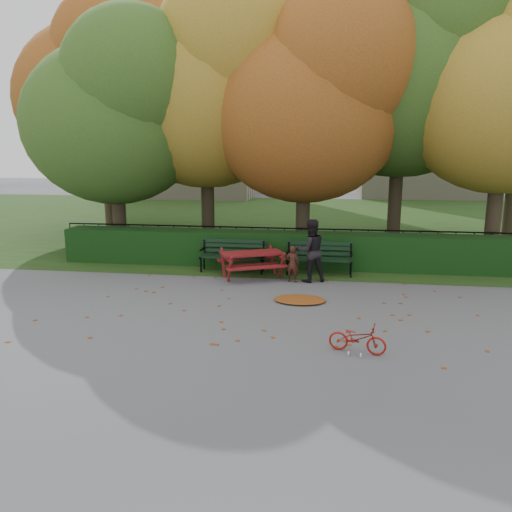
# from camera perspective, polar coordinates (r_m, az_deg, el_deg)

# --- Properties ---
(ground) EXTENTS (90.00, 90.00, 0.00)m
(ground) POSITION_cam_1_polar(r_m,az_deg,el_deg) (10.33, 0.57, -6.85)
(ground) COLOR slate
(ground) RESTS_ON ground
(grass_strip) EXTENTS (90.00, 90.00, 0.00)m
(grass_strip) POSITION_cam_1_polar(r_m,az_deg,el_deg) (23.95, 5.11, 4.04)
(grass_strip) COLOR #1D3D17
(grass_strip) RESTS_ON ground
(building_left) EXTENTS (10.00, 7.00, 15.00)m
(building_left) POSITION_cam_1_polar(r_m,az_deg,el_deg) (37.37, -8.17, 18.39)
(building_left) COLOR tan
(building_left) RESTS_ON ground
(building_right) EXTENTS (9.00, 6.00, 12.00)m
(building_right) POSITION_cam_1_polar(r_m,az_deg,el_deg) (38.36, 19.06, 15.45)
(building_right) COLOR tan
(building_right) RESTS_ON ground
(hedge) EXTENTS (13.00, 0.90, 1.00)m
(hedge) POSITION_cam_1_polar(r_m,az_deg,el_deg) (14.53, 2.97, 0.76)
(hedge) COLOR black
(hedge) RESTS_ON ground
(iron_fence) EXTENTS (14.00, 0.04, 1.02)m
(iron_fence) POSITION_cam_1_polar(r_m,az_deg,el_deg) (15.30, 3.26, 1.48)
(iron_fence) COLOR black
(iron_fence) RESTS_ON ground
(tree_a) EXTENTS (5.88, 5.60, 7.48)m
(tree_a) POSITION_cam_1_polar(r_m,az_deg,el_deg) (16.63, -15.30, 15.72)
(tree_a) COLOR #2F251B
(tree_a) RESTS_ON ground
(tree_b) EXTENTS (6.72, 6.40, 8.79)m
(tree_b) POSITION_cam_1_polar(r_m,az_deg,el_deg) (16.97, -4.78, 19.01)
(tree_b) COLOR #2F251B
(tree_b) RESTS_ON ground
(tree_c) EXTENTS (6.30, 6.00, 8.00)m
(tree_c) POSITION_cam_1_polar(r_m,az_deg,el_deg) (15.72, 6.86, 17.40)
(tree_c) COLOR #2F251B
(tree_c) RESTS_ON ground
(tree_d) EXTENTS (7.14, 6.80, 9.58)m
(tree_d) POSITION_cam_1_polar(r_m,az_deg,el_deg) (17.30, 17.90, 20.30)
(tree_d) COLOR #2F251B
(tree_d) RESTS_ON ground
(tree_f) EXTENTS (6.93, 6.60, 9.19)m
(tree_f) POSITION_cam_1_polar(r_m,az_deg,el_deg) (20.85, -16.46, 18.09)
(tree_f) COLOR #2F251B
(tree_f) RESTS_ON ground
(bench_left) EXTENTS (1.80, 0.57, 0.88)m
(bench_left) POSITION_cam_1_polar(r_m,az_deg,el_deg) (13.93, -2.67, 0.35)
(bench_left) COLOR black
(bench_left) RESTS_ON ground
(bench_right) EXTENTS (1.80, 0.57, 0.88)m
(bench_right) POSITION_cam_1_polar(r_m,az_deg,el_deg) (13.68, 7.25, 0.05)
(bench_right) COLOR black
(bench_right) RESTS_ON ground
(picnic_table) EXTENTS (2.00, 1.85, 0.78)m
(picnic_table) POSITION_cam_1_polar(r_m,az_deg,el_deg) (13.21, -0.48, -0.21)
(picnic_table) COLOR maroon
(picnic_table) RESTS_ON ground
(leaf_pile) EXTENTS (1.39, 1.19, 0.08)m
(leaf_pile) POSITION_cam_1_polar(r_m,az_deg,el_deg) (11.32, 5.02, -4.98)
(leaf_pile) COLOR maroon
(leaf_pile) RESTS_ON ground
(leaf_scatter) EXTENTS (9.00, 5.70, 0.01)m
(leaf_scatter) POSITION_cam_1_polar(r_m,az_deg,el_deg) (10.61, 0.79, -6.30)
(leaf_scatter) COLOR maroon
(leaf_scatter) RESTS_ON ground
(child) EXTENTS (0.38, 0.28, 0.95)m
(child) POSITION_cam_1_polar(r_m,az_deg,el_deg) (12.82, 4.19, -0.91)
(child) COLOR #3B1A12
(child) RESTS_ON ground
(adult) EXTENTS (0.96, 0.87, 1.62)m
(adult) POSITION_cam_1_polar(r_m,az_deg,el_deg) (12.85, 6.25, 0.61)
(adult) COLOR black
(adult) RESTS_ON ground
(bicycle) EXTENTS (1.02, 0.55, 0.51)m
(bicycle) POSITION_cam_1_polar(r_m,az_deg,el_deg) (8.65, 11.51, -9.19)
(bicycle) COLOR #9E180E
(bicycle) RESTS_ON ground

